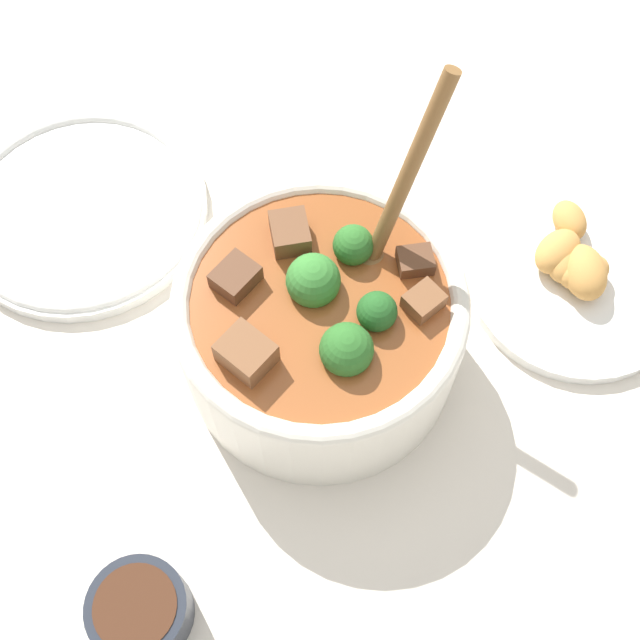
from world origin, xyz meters
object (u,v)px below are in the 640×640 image
Objects in this scene: condiment_bowl at (140,610)px; food_plate at (575,275)px; empty_plate at (83,209)px; stew_bowl at (320,323)px.

food_plate is (0.43, 0.12, -0.01)m from condiment_bowl.
condiment_bowl is at bearing -164.57° from food_plate.
food_plate is (0.38, -0.24, 0.00)m from empty_plate.
stew_bowl reaches higher than food_plate.
stew_bowl is at bearing -56.74° from empty_plate.
empty_plate is at bearing 147.38° from food_plate.
food_plate reaches higher than condiment_bowl.
condiment_bowl is at bearing -144.75° from stew_bowl.
stew_bowl is 1.34× the size of food_plate.
food_plate reaches higher than empty_plate.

